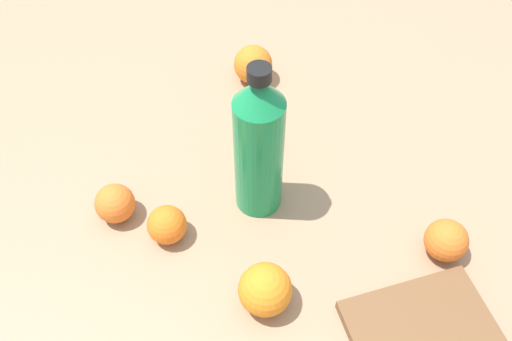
# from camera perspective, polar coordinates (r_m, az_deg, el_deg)

# --- Properties ---
(ground_plane) EXTENTS (2.40, 2.40, 0.00)m
(ground_plane) POSITION_cam_1_polar(r_m,az_deg,el_deg) (0.94, 0.31, -3.40)
(ground_plane) COLOR #9E7F60
(water_bottle) EXTENTS (0.08, 0.08, 0.30)m
(water_bottle) POSITION_cam_1_polar(r_m,az_deg,el_deg) (0.84, -0.00, 2.54)
(water_bottle) COLOR #198C4C
(water_bottle) RESTS_ON ground_plane
(orange_0) EXTENTS (0.06, 0.06, 0.06)m
(orange_0) POSITION_cam_1_polar(r_m,az_deg,el_deg) (0.89, -9.34, -5.64)
(orange_0) COLOR orange
(orange_0) RESTS_ON ground_plane
(orange_1) EXTENTS (0.07, 0.07, 0.07)m
(orange_1) POSITION_cam_1_polar(r_m,az_deg,el_deg) (1.00, 0.23, 4.10)
(orange_1) COLOR orange
(orange_1) RESTS_ON ground_plane
(orange_2) EXTENTS (0.08, 0.08, 0.08)m
(orange_2) POSITION_cam_1_polar(r_m,az_deg,el_deg) (0.81, 0.96, -12.40)
(orange_2) COLOR orange
(orange_2) RESTS_ON ground_plane
(orange_3) EXTENTS (0.08, 0.08, 0.08)m
(orange_3) POSITION_cam_1_polar(r_m,az_deg,el_deg) (1.13, -0.31, 11.07)
(orange_3) COLOR orange
(orange_3) RESTS_ON ground_plane
(orange_4) EXTENTS (0.07, 0.07, 0.07)m
(orange_4) POSITION_cam_1_polar(r_m,az_deg,el_deg) (0.91, 19.34, -6.93)
(orange_4) COLOR orange
(orange_4) RESTS_ON ground_plane
(orange_5) EXTENTS (0.07, 0.07, 0.07)m
(orange_5) POSITION_cam_1_polar(r_m,az_deg,el_deg) (0.93, -14.58, -3.28)
(orange_5) COLOR orange
(orange_5) RESTS_ON ground_plane
(cutting_board) EXTENTS (0.24, 0.20, 0.02)m
(cutting_board) POSITION_cam_1_polar(r_m,az_deg,el_deg) (0.85, 17.29, -16.16)
(cutting_board) COLOR brown
(cutting_board) RESTS_ON ground_plane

